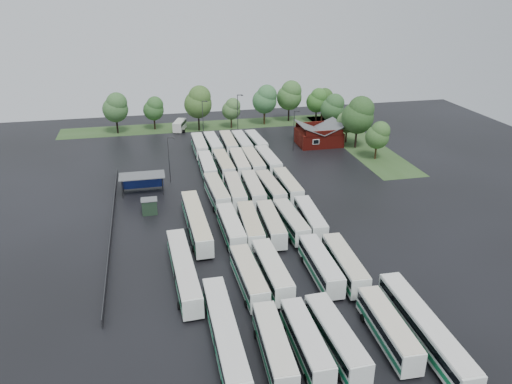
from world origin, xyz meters
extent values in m
plane|color=black|center=(0.00, 0.00, 0.00)|extent=(160.00, 160.00, 0.00)
cube|color=#61110B|center=(24.00, 42.80, 1.70)|extent=(10.00, 8.00, 3.40)
cube|color=#4C4F51|center=(21.50, 42.80, 4.30)|extent=(5.07, 8.60, 2.19)
cube|color=#4C4F51|center=(26.50, 42.80, 4.30)|extent=(5.07, 8.60, 2.19)
cube|color=#61110B|center=(24.00, 38.80, 3.90)|extent=(9.00, 0.20, 1.20)
cube|color=silver|center=(22.00, 38.75, 2.00)|extent=(1.60, 0.12, 1.20)
cylinder|color=#2D2D30|center=(-20.80, 20.00, 1.70)|extent=(0.16, 0.16, 3.40)
cylinder|color=#2D2D30|center=(-13.60, 20.00, 1.70)|extent=(0.16, 0.16, 3.40)
cylinder|color=#2D2D30|center=(-20.80, 23.20, 1.70)|extent=(0.16, 0.16, 3.40)
cylinder|color=#2D2D30|center=(-13.60, 23.20, 1.70)|extent=(0.16, 0.16, 3.40)
cube|color=#4C4F51|center=(-17.20, 21.60, 3.50)|extent=(8.20, 4.20, 0.15)
cube|color=navy|center=(-17.20, 23.50, 1.60)|extent=(7.60, 0.08, 2.60)
cube|color=black|center=(-16.20, 12.60, 1.25)|extent=(2.50, 2.00, 2.50)
cube|color=#4C4F51|center=(-16.20, 12.60, 2.56)|extent=(2.70, 2.20, 0.12)
cube|color=#2C481F|center=(2.00, 64.80, 0.01)|extent=(80.00, 10.00, 0.01)
cube|color=#2C481F|center=(34.00, 42.80, 0.01)|extent=(10.00, 50.00, 0.01)
cube|color=#2D2D30|center=(-22.20, 8.00, 0.60)|extent=(0.10, 50.00, 1.20)
cube|color=silver|center=(-4.48, -26.04, 1.79)|extent=(2.90, 11.86, 2.70)
cube|color=black|center=(-4.48, -26.04, 2.33)|extent=(2.94, 11.39, 0.86)
cube|color=#146F45|center=(-4.48, -26.04, 1.20)|extent=(2.94, 11.62, 0.59)
cube|color=beige|center=(-4.48, -26.04, 3.19)|extent=(2.78, 11.50, 0.12)
cylinder|color=black|center=(-4.48, -29.81, 0.44)|extent=(2.50, 0.94, 0.94)
cylinder|color=black|center=(-4.48, -22.28, 0.44)|extent=(2.50, 0.94, 0.94)
cube|color=silver|center=(-1.01, -25.96, 1.77)|extent=(2.45, 11.66, 2.67)
cube|color=black|center=(-1.01, -25.96, 2.31)|extent=(2.51, 11.20, 0.85)
cube|color=#0B6936|center=(-1.01, -25.96, 1.19)|extent=(2.50, 11.43, 0.59)
cube|color=beige|center=(-1.01, -25.96, 3.16)|extent=(2.36, 11.31, 0.12)
cylinder|color=black|center=(-1.01, -29.69, 0.44)|extent=(2.48, 0.93, 0.93)
cylinder|color=black|center=(-1.01, -22.23, 0.44)|extent=(2.48, 0.93, 0.93)
cube|color=silver|center=(2.20, -26.16, 1.86)|extent=(3.10, 12.32, 2.80)
cube|color=black|center=(2.20, -26.16, 2.42)|extent=(3.14, 11.84, 0.90)
cube|color=#0C7B4C|center=(2.20, -26.16, 1.24)|extent=(3.14, 12.08, 0.62)
cube|color=beige|center=(2.20, -26.16, 3.31)|extent=(2.98, 11.95, 0.12)
cylinder|color=black|center=(2.20, -30.08, 0.46)|extent=(2.60, 0.98, 0.98)
cylinder|color=black|center=(2.20, -22.25, 0.46)|extent=(2.60, 0.98, 0.98)
cube|color=silver|center=(8.26, -25.93, 1.82)|extent=(2.87, 12.04, 2.74)
cube|color=black|center=(8.26, -25.93, 2.37)|extent=(2.92, 11.56, 0.88)
cube|color=#176B45|center=(8.26, -25.93, 1.22)|extent=(2.91, 11.80, 0.60)
cube|color=beige|center=(8.26, -25.93, 3.24)|extent=(2.76, 11.68, 0.12)
cylinder|color=black|center=(8.26, -29.76, 0.45)|extent=(2.54, 0.96, 0.96)
cylinder|color=black|center=(8.26, -22.10, 0.45)|extent=(2.54, 0.96, 0.96)
cube|color=silver|center=(-4.38, -12.73, 1.80)|extent=(2.88, 11.94, 2.72)
cube|color=black|center=(-4.38, -12.73, 2.35)|extent=(2.93, 11.47, 0.87)
cube|color=#136E46|center=(-4.38, -12.73, 1.21)|extent=(2.92, 11.71, 0.60)
cube|color=beige|center=(-4.38, -12.73, 3.21)|extent=(2.77, 11.58, 0.12)
cylinder|color=black|center=(-4.38, -16.53, 0.44)|extent=(2.52, 0.95, 0.95)
cylinder|color=black|center=(-4.38, -8.93, 0.44)|extent=(2.52, 0.95, 0.95)
cube|color=silver|center=(-1.21, -12.11, 1.85)|extent=(2.83, 12.23, 2.79)
cube|color=black|center=(-1.21, -12.11, 2.41)|extent=(2.88, 11.74, 0.89)
cube|color=#06753D|center=(-1.21, -12.11, 1.24)|extent=(2.87, 11.98, 0.61)
cube|color=beige|center=(-1.21, -12.11, 3.30)|extent=(2.72, 11.86, 0.12)
cylinder|color=black|center=(-1.21, -16.01, 0.46)|extent=(2.59, 0.97, 0.97)
cylinder|color=black|center=(-1.21, -8.22, 0.46)|extent=(2.59, 0.97, 0.97)
cube|color=silver|center=(5.39, -12.09, 1.84)|extent=(2.68, 12.10, 2.77)
cube|color=black|center=(5.39, -12.09, 2.39)|extent=(2.73, 11.62, 0.89)
cube|color=#186C40|center=(5.39, -12.09, 1.23)|extent=(2.73, 11.86, 0.61)
cube|color=silver|center=(5.39, -12.09, 3.27)|extent=(2.57, 11.74, 0.12)
cylinder|color=black|center=(5.39, -15.95, 0.45)|extent=(2.57, 0.97, 0.97)
cylinder|color=black|center=(5.39, -8.23, 0.45)|extent=(2.57, 0.97, 0.97)
cube|color=silver|center=(8.55, -12.59, 1.85)|extent=(2.99, 12.25, 2.79)
cube|color=black|center=(8.55, -12.59, 2.41)|extent=(3.03, 11.76, 0.89)
cube|color=#136B3C|center=(8.55, -12.59, 1.24)|extent=(3.03, 12.01, 0.61)
cube|color=beige|center=(8.55, -12.59, 3.29)|extent=(2.88, 11.88, 0.12)
cylinder|color=black|center=(8.55, -16.49, 0.46)|extent=(2.58, 0.97, 0.97)
cylinder|color=black|center=(8.55, -8.70, 0.46)|extent=(2.58, 0.97, 0.97)
cube|color=silver|center=(-4.28, 1.14, 1.81)|extent=(2.66, 11.94, 2.73)
cube|color=black|center=(-4.28, 1.14, 2.36)|extent=(2.71, 11.47, 0.87)
cube|color=#00763F|center=(-4.28, 1.14, 1.21)|extent=(2.71, 11.71, 0.60)
cube|color=silver|center=(-4.28, 1.14, 3.22)|extent=(2.56, 11.58, 0.12)
cylinder|color=black|center=(-4.28, -2.67, 0.45)|extent=(2.53, 0.95, 0.95)
cylinder|color=black|center=(-4.28, 4.95, 0.45)|extent=(2.53, 0.95, 0.95)
cube|color=silver|center=(-1.33, 0.91, 1.85)|extent=(3.10, 12.28, 2.79)
cube|color=black|center=(-1.33, 0.91, 2.41)|extent=(3.14, 11.80, 0.89)
cube|color=#187447|center=(-1.33, 0.91, 1.24)|extent=(3.14, 12.04, 0.61)
cube|color=#BFB28F|center=(-1.33, 0.91, 3.30)|extent=(2.98, 11.91, 0.12)
cylinder|color=black|center=(-1.33, -2.99, 0.46)|extent=(2.59, 0.97, 0.97)
cylinder|color=black|center=(-1.33, 4.81, 0.46)|extent=(2.59, 0.97, 0.97)
cube|color=silver|center=(1.92, 0.93, 1.81)|extent=(2.92, 11.96, 2.72)
cube|color=black|center=(1.92, 0.93, 2.35)|extent=(2.96, 11.49, 0.87)
cube|color=#0D6B3A|center=(1.92, 0.93, 1.21)|extent=(2.96, 11.73, 0.60)
cube|color=#BEB69D|center=(1.92, 0.93, 3.22)|extent=(2.81, 11.60, 0.12)
cylinder|color=black|center=(1.92, -2.88, 0.45)|extent=(2.52, 0.95, 0.95)
cylinder|color=black|center=(1.92, 4.73, 0.45)|extent=(2.52, 0.95, 0.95)
cube|color=silver|center=(5.17, 1.18, 1.78)|extent=(2.87, 11.76, 2.68)
cube|color=black|center=(5.17, 1.18, 2.31)|extent=(2.91, 11.29, 0.86)
cube|color=#05703A|center=(5.17, 1.18, 1.19)|extent=(2.91, 11.53, 0.59)
cube|color=#B8B5A4|center=(5.17, 1.18, 3.16)|extent=(2.76, 11.40, 0.12)
cylinder|color=black|center=(5.17, -2.56, 0.44)|extent=(2.48, 0.93, 0.93)
cylinder|color=black|center=(5.17, 4.91, 0.44)|extent=(2.48, 0.93, 0.93)
cube|color=silver|center=(8.44, 1.52, 1.78)|extent=(3.03, 11.83, 2.69)
cube|color=black|center=(8.44, 1.52, 2.32)|extent=(3.07, 11.37, 0.86)
cube|color=#197C52|center=(8.44, 1.52, 1.19)|extent=(3.07, 11.60, 0.59)
cube|color=silver|center=(8.44, 1.52, 3.18)|extent=(2.92, 11.48, 0.12)
cylinder|color=black|center=(8.44, -2.23, 0.44)|extent=(2.49, 0.94, 0.94)
cylinder|color=black|center=(8.44, 5.27, 0.44)|extent=(2.49, 0.94, 0.94)
cube|color=silver|center=(-4.46, 14.84, 1.86)|extent=(3.09, 12.33, 2.80)
cube|color=black|center=(-4.46, 14.84, 2.42)|extent=(3.13, 11.84, 0.90)
cube|color=#197047|center=(-4.46, 14.84, 1.24)|extent=(3.13, 12.08, 0.62)
cube|color=#BAB599|center=(-4.46, 14.84, 3.31)|extent=(2.97, 11.96, 0.12)
cylinder|color=black|center=(-4.46, 10.93, 0.46)|extent=(2.60, 0.98, 0.98)
cylinder|color=black|center=(-4.46, 18.75, 0.46)|extent=(2.60, 0.98, 0.98)
cube|color=silver|center=(-1.20, 14.70, 1.85)|extent=(2.93, 12.21, 2.78)
cube|color=black|center=(-1.20, 14.70, 2.40)|extent=(2.98, 11.73, 0.89)
cube|color=#166F3F|center=(-1.20, 14.70, 1.23)|extent=(2.98, 11.97, 0.61)
cube|color=#BDB39C|center=(-1.20, 14.70, 3.29)|extent=(2.82, 11.84, 0.12)
cylinder|color=black|center=(-1.20, 10.82, 0.46)|extent=(2.58, 0.97, 0.97)
cylinder|color=black|center=(-1.20, 18.58, 0.46)|extent=(2.58, 0.97, 0.97)
cube|color=silver|center=(2.10, 14.85, 1.83)|extent=(2.84, 12.12, 2.76)
cube|color=black|center=(2.10, 14.85, 2.39)|extent=(2.88, 11.64, 0.88)
cube|color=#007938|center=(2.10, 14.85, 1.23)|extent=(2.88, 11.88, 0.61)
cube|color=beige|center=(2.10, 14.85, 3.26)|extent=(2.73, 11.75, 0.12)
cylinder|color=black|center=(2.10, 10.99, 0.45)|extent=(2.56, 0.96, 0.96)
cylinder|color=black|center=(2.10, 18.71, 0.45)|extent=(2.56, 0.96, 0.96)
cube|color=silver|center=(5.20, 14.55, 1.80)|extent=(3.05, 11.97, 2.72)
cube|color=black|center=(5.20, 14.55, 2.35)|extent=(3.09, 11.50, 0.87)
cube|color=#0F7843|center=(5.20, 14.55, 1.21)|extent=(3.09, 11.74, 0.60)
cube|color=#B9AD95|center=(5.20, 14.55, 3.21)|extent=(2.93, 11.61, 0.12)
cylinder|color=black|center=(5.20, 10.75, 0.44)|extent=(2.52, 0.95, 0.95)
cylinder|color=black|center=(5.20, 18.35, 0.44)|extent=(2.52, 0.95, 0.95)
cube|color=silver|center=(8.57, 15.08, 1.83)|extent=(2.64, 12.04, 2.75)
cube|color=black|center=(8.57, 15.08, 2.38)|extent=(2.70, 11.56, 0.88)
cube|color=#01693A|center=(8.57, 15.08, 1.22)|extent=(2.69, 11.80, 0.61)
cube|color=#BFB79C|center=(8.57, 15.08, 3.25)|extent=(2.54, 11.68, 0.12)
cylinder|color=black|center=(8.57, 11.23, 0.45)|extent=(2.55, 0.96, 0.96)
cylinder|color=black|center=(8.57, 18.92, 0.45)|extent=(2.55, 0.96, 0.96)
cube|color=silver|center=(-4.43, 28.25, 1.81)|extent=(2.55, 11.92, 2.73)
cube|color=black|center=(-4.43, 28.25, 2.36)|extent=(2.61, 11.44, 0.87)
cube|color=#137247|center=(-4.43, 28.25, 1.21)|extent=(2.60, 11.68, 0.60)
cube|color=silver|center=(-4.43, 28.25, 3.22)|extent=(2.45, 11.56, 0.12)
cylinder|color=black|center=(-4.43, 24.44, 0.45)|extent=(2.53, 0.95, 0.95)
cylinder|color=black|center=(-4.43, 32.06, 0.45)|extent=(2.53, 0.95, 0.95)
cube|color=silver|center=(-1.10, 28.36, 1.85)|extent=(2.78, 12.23, 2.79)
cube|color=black|center=(-1.10, 28.36, 2.41)|extent=(2.83, 11.75, 0.89)
cube|color=#0F7640|center=(-1.10, 28.36, 1.24)|extent=(2.82, 11.99, 0.61)
cube|color=#BEB38D|center=(-1.10, 28.36, 3.30)|extent=(2.67, 11.87, 0.12)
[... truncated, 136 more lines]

